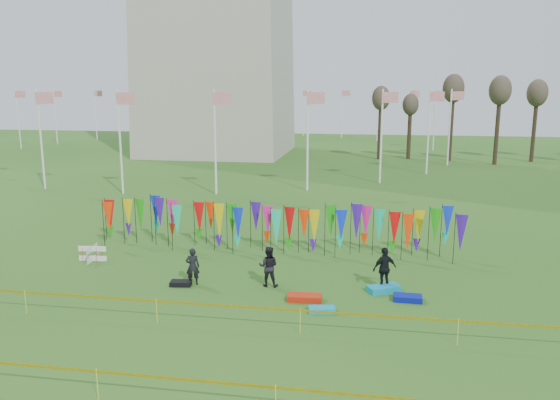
% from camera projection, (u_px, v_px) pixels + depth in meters
% --- Properties ---
extents(ground, '(160.00, 160.00, 0.00)m').
position_uv_depth(ground, '(235.00, 302.00, 20.92)').
color(ground, '#245417').
rests_on(ground, ground).
extents(flagpole_ring, '(57.40, 56.16, 8.00)m').
position_uv_depth(flagpole_ring, '(220.00, 121.00, 68.77)').
color(flagpole_ring, white).
rests_on(flagpole_ring, ground).
extents(banner_row, '(18.64, 0.64, 2.41)m').
position_uv_depth(banner_row, '(273.00, 222.00, 27.11)').
color(banner_row, black).
rests_on(banner_row, ground).
extents(caution_tape_near, '(26.00, 0.02, 0.90)m').
position_uv_depth(caution_tape_near, '(211.00, 306.00, 18.53)').
color(caution_tape_near, '#FFD905').
rests_on(caution_tape_near, ground).
extents(caution_tape_far, '(26.00, 0.02, 0.90)m').
position_uv_depth(caution_tape_far, '(157.00, 378.00, 13.88)').
color(caution_tape_far, '#FFD905').
rests_on(caution_tape_far, ground).
extents(box_kite, '(0.68, 0.68, 0.76)m').
position_uv_depth(box_kite, '(92.00, 254.00, 25.76)').
color(box_kite, red).
rests_on(box_kite, ground).
extents(person_left, '(0.67, 0.57, 1.57)m').
position_uv_depth(person_left, '(193.00, 266.00, 22.61)').
color(person_left, black).
rests_on(person_left, ground).
extents(person_mid, '(0.84, 0.53, 1.69)m').
position_uv_depth(person_mid, '(268.00, 266.00, 22.43)').
color(person_mid, black).
rests_on(person_mid, ground).
extents(person_right, '(1.19, 1.02, 1.76)m').
position_uv_depth(person_right, '(385.00, 268.00, 22.06)').
color(person_right, black).
rests_on(person_right, ground).
extents(kite_bag_turquoise, '(1.03, 0.66, 0.19)m').
position_uv_depth(kite_bag_turquoise, '(322.00, 310.00, 19.92)').
color(kite_bag_turquoise, '#0C9EC0').
rests_on(kite_bag_turquoise, ground).
extents(kite_bag_blue, '(1.09, 0.59, 0.23)m').
position_uv_depth(kite_bag_blue, '(408.00, 298.00, 20.98)').
color(kite_bag_blue, '#09179C').
rests_on(kite_bag_blue, ground).
extents(kite_bag_red, '(1.34, 0.65, 0.24)m').
position_uv_depth(kite_bag_red, '(305.00, 298.00, 20.99)').
color(kite_bag_red, red).
rests_on(kite_bag_red, ground).
extents(kite_bag_black, '(0.92, 0.60, 0.20)m').
position_uv_depth(kite_bag_black, '(181.00, 283.00, 22.62)').
color(kite_bag_black, black).
rests_on(kite_bag_black, ground).
extents(kite_bag_teal, '(1.44, 1.17, 0.25)m').
position_uv_depth(kite_bag_teal, '(384.00, 289.00, 21.93)').
color(kite_bag_teal, '#0D94BD').
rests_on(kite_bag_teal, ground).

